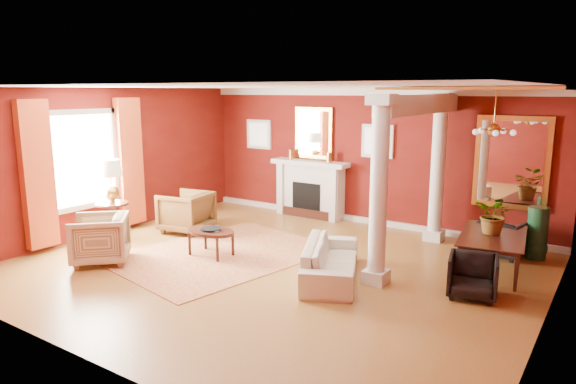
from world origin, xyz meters
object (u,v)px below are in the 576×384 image
Objects in this scene: armchair_stripe at (100,237)px; coffee_table at (211,233)px; sofa at (331,254)px; side_table at (111,186)px; armchair_leopard at (186,210)px; dining_table at (495,243)px.

coffee_table is (1.30, 1.30, -0.03)m from armchair_stripe.
armchair_stripe is at bearing 88.55° from sofa.
armchair_stripe is 1.53m from side_table.
coffee_table is 0.59× the size of side_table.
coffee_table is 2.37m from side_table.
side_table reaches higher than coffee_table.
armchair_leopard reaches higher than sofa.
armchair_stripe reaches higher than sofa.
armchair_stripe is 1.84m from coffee_table.
armchair_leopard is 1.00× the size of coffee_table.
armchair_stripe is (-3.56, -1.52, 0.07)m from sofa.
side_table is (-2.27, -0.28, 0.64)m from coffee_table.
armchair_leopard is 5.85m from dining_table.
side_table reaches higher than dining_table.
sofa reaches higher than coffee_table.
side_table is at bearing 71.74° from sofa.
sofa is at bearing 6.26° from side_table.
sofa is at bearing 5.47° from coffee_table.
dining_table is at bearing 91.40° from armchair_leopard.
sofa is at bearing 71.04° from armchair_leopard.
armchair_leopard is at bearing 148.84° from coffee_table.
sofa is 3.87m from armchair_stripe.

